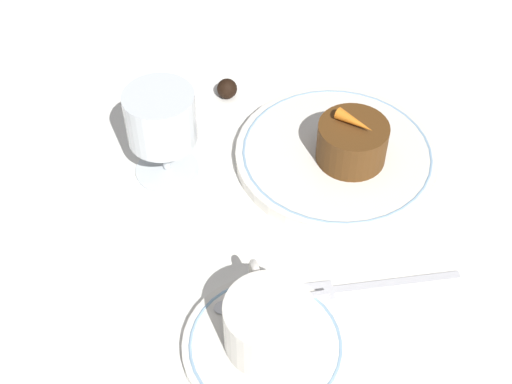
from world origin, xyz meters
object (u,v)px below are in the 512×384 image
dinner_plate (336,155)px  wine_glass (161,123)px  coffee_cup (268,323)px  dessert_cake (352,142)px  fork (350,287)px

dinner_plate → wine_glass: bearing=81.9°
coffee_cup → dessert_cake: 0.24m
dinner_plate → coffee_cup: size_ratio=2.15×
coffee_cup → dessert_cake: coffee_cup is taller
fork → dessert_cake: size_ratio=2.31×
dinner_plate → dessert_cake: (-0.01, -0.01, 0.03)m
coffee_cup → wine_glass: bearing=13.2°
dessert_cake → fork: bearing=162.4°
fork → wine_glass: bearing=36.9°
dinner_plate → dessert_cake: dessert_cake is taller
dinner_plate → fork: 0.17m
dinner_plate → dessert_cake: bearing=-138.5°
dinner_plate → wine_glass: (0.03, 0.19, 0.06)m
dessert_cake → wine_glass: bearing=78.8°
coffee_cup → dessert_cake: (0.20, -0.14, -0.00)m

